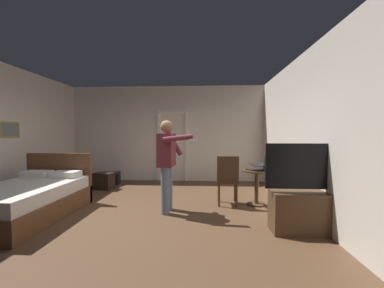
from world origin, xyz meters
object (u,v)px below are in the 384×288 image
laptop (256,168)px  wooden_chair (228,178)px  bottle_on_table (265,164)px  suitcase_dark (103,181)px  suitcase_small (109,178)px  tv_flatscreen (304,205)px  bed (27,200)px  person_blue_shirt (167,159)px  side_table (257,182)px

laptop → wooden_chair: (-0.57, -0.03, -0.21)m
laptop → bottle_on_table: bearing=-14.5°
bottle_on_table → suitcase_dark: size_ratio=0.60×
laptop → suitcase_small: (-3.73, 1.78, -0.59)m
tv_flatscreen → laptop: tv_flatscreen is taller
bed → suitcase_dark: (0.40, 2.12, -0.09)m
tv_flatscreen → wooden_chair: 1.59m
bottle_on_table → suitcase_dark: bearing=161.8°
bottle_on_table → tv_flatscreen: bearing=-78.2°
person_blue_shirt → wooden_chair: bearing=21.7°
tv_flatscreen → wooden_chair: size_ratio=1.30×
wooden_chair → bed: bearing=-165.9°
tv_flatscreen → laptop: (-0.41, 1.28, 0.35)m
suitcase_dark → tv_flatscreen: bearing=-20.6°
bed → suitcase_dark: 2.16m
bed → bottle_on_table: 4.32m
side_table → wooden_chair: bearing=-173.0°
tv_flatscreen → suitcase_small: bearing=143.6°
side_table → laptop: size_ratio=1.65×
laptop → suitcase_dark: laptop is taller
tv_flatscreen → suitcase_small: (-4.15, 3.06, -0.24)m
side_table → wooden_chair: 0.59m
tv_flatscreen → wooden_chair: (-0.98, 1.25, 0.14)m
bottle_on_table → suitcase_small: size_ratio=0.52×
bottle_on_table → person_blue_shirt: 1.91m
laptop → wooden_chair: bearing=-176.8°
bed → suitcase_small: bearing=83.3°
side_table → suitcase_dark: 3.85m
bed → tv_flatscreen: tv_flatscreen is taller
side_table → suitcase_small: 4.14m
bed → wooden_chair: size_ratio=2.09×
tv_flatscreen → bed: bearing=175.2°
wooden_chair → suitcase_small: wooden_chair is taller
bed → suitcase_dark: size_ratio=4.23×
laptop → bottle_on_table: 0.17m
wooden_chair → person_blue_shirt: person_blue_shirt is taller
person_blue_shirt → suitcase_dark: bearing=139.0°
tv_flatscreen → suitcase_dark: tv_flatscreen is taller
bottle_on_table → suitcase_small: bottle_on_table is taller
laptop → person_blue_shirt: bearing=-164.2°
side_table → laptop: bearing=-109.2°
bottle_on_table → suitcase_small: bearing=154.9°
tv_flatscreen → side_table: (-0.40, 1.32, 0.07)m
tv_flatscreen → bottle_on_table: tv_flatscreen is taller
wooden_chair → side_table: bearing=7.0°
side_table → laptop: 0.29m
laptop → suitcase_dark: bearing=161.6°
suitcase_dark → suitcase_small: bearing=109.5°
bottle_on_table → suitcase_dark: bottle_on_table is taller
side_table → bed: bearing=-166.9°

